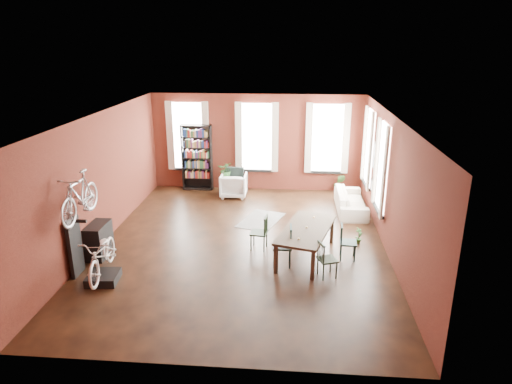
# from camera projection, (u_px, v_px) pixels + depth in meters

# --- Properties ---
(room) EXTENTS (9.00, 9.04, 3.22)m
(room) POSITION_uv_depth(u_px,v_px,m) (254.00, 155.00, 11.27)
(room) COLOR black
(room) RESTS_ON ground
(dining_table) EXTENTS (1.52, 2.33, 0.73)m
(dining_table) POSITION_uv_depth(u_px,v_px,m) (306.00, 243.00, 10.62)
(dining_table) COLOR #443628
(dining_table) RESTS_ON ground
(dining_chair_a) EXTENTS (0.44, 0.44, 0.93)m
(dining_chair_a) POSITION_uv_depth(u_px,v_px,m) (282.00, 246.00, 10.21)
(dining_chair_a) COLOR #183534
(dining_chair_a) RESTS_ON ground
(dining_chair_b) EXTENTS (0.45, 0.45, 0.86)m
(dining_chair_b) POSITION_uv_depth(u_px,v_px,m) (259.00, 233.00, 11.01)
(dining_chair_b) COLOR black
(dining_chair_b) RESTS_ON ground
(dining_chair_c) EXTENTS (0.48, 0.48, 0.81)m
(dining_chair_c) POSITION_uv_depth(u_px,v_px,m) (327.00, 259.00, 9.73)
(dining_chair_c) COLOR black
(dining_chair_c) RESTS_ON ground
(dining_chair_d) EXTENTS (0.41, 0.41, 0.83)m
(dining_chair_d) POSITION_uv_depth(u_px,v_px,m) (348.00, 242.00, 10.51)
(dining_chair_d) COLOR #183431
(dining_chair_d) RESTS_ON ground
(bookshelf) EXTENTS (1.00, 0.32, 2.20)m
(bookshelf) POSITION_uv_depth(u_px,v_px,m) (197.00, 158.00, 15.25)
(bookshelf) COLOR black
(bookshelf) RESTS_ON ground
(white_armchair) EXTENTS (0.83, 0.77, 0.84)m
(white_armchair) POSITION_uv_depth(u_px,v_px,m) (234.00, 184.00, 14.71)
(white_armchair) COLOR silver
(white_armchair) RESTS_ON ground
(cream_sofa) EXTENTS (0.61, 2.08, 0.81)m
(cream_sofa) POSITION_uv_depth(u_px,v_px,m) (351.00, 198.00, 13.48)
(cream_sofa) COLOR beige
(cream_sofa) RESTS_ON ground
(striped_rug) EXTENTS (1.37, 1.73, 0.01)m
(striped_rug) POSITION_uv_depth(u_px,v_px,m) (261.00, 220.00, 12.89)
(striped_rug) COLOR black
(striped_rug) RESTS_ON ground
(bike_trainer) EXTENTS (0.68, 0.68, 0.18)m
(bike_trainer) POSITION_uv_depth(u_px,v_px,m) (103.00, 278.00, 9.61)
(bike_trainer) COLOR black
(bike_trainer) RESTS_ON ground
(bike_wall_rack) EXTENTS (0.16, 0.60, 1.30)m
(bike_wall_rack) POSITION_uv_depth(u_px,v_px,m) (75.00, 247.00, 9.75)
(bike_wall_rack) COLOR black
(bike_wall_rack) RESTS_ON ground
(console_table) EXTENTS (0.40, 0.80, 0.80)m
(console_table) POSITION_uv_depth(u_px,v_px,m) (99.00, 240.00, 10.67)
(console_table) COLOR black
(console_table) RESTS_ON ground
(plant_stand) EXTENTS (0.30, 0.30, 0.53)m
(plant_stand) POSITION_uv_depth(u_px,v_px,m) (225.00, 186.00, 15.01)
(plant_stand) COLOR black
(plant_stand) RESTS_ON ground
(plant_by_sofa) EXTENTS (0.47, 0.70, 0.29)m
(plant_by_sofa) POSITION_uv_depth(u_px,v_px,m) (339.00, 189.00, 15.16)
(plant_by_sofa) COLOR #2C5321
(plant_by_sofa) RESTS_ON ground
(plant_small) EXTENTS (0.47, 0.43, 0.15)m
(plant_small) POSITION_uv_depth(u_px,v_px,m) (358.00, 241.00, 11.41)
(plant_small) COLOR #2F5E25
(plant_small) RESTS_ON ground
(bicycle_floor) EXTENTS (0.69, 0.96, 1.71)m
(bicycle_floor) POSITION_uv_depth(u_px,v_px,m) (100.00, 237.00, 9.30)
(bicycle_floor) COLOR beige
(bicycle_floor) RESTS_ON bike_trainer
(bicycle_hung) EXTENTS (0.47, 1.00, 1.66)m
(bicycle_hung) POSITION_uv_depth(u_px,v_px,m) (78.00, 181.00, 9.25)
(bicycle_hung) COLOR #A5A8AD
(bicycle_hung) RESTS_ON bike_wall_rack
(plant_on_stand) EXTENTS (0.59, 0.64, 0.45)m
(plant_on_stand) POSITION_uv_depth(u_px,v_px,m) (226.00, 172.00, 14.88)
(plant_on_stand) COLOR #275220
(plant_on_stand) RESTS_ON plant_stand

